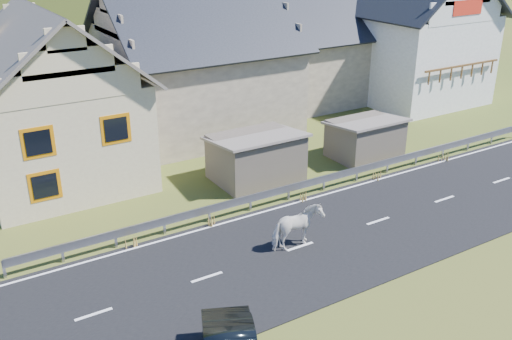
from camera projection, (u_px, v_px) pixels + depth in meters
ground at (378, 222)px, 23.77m from camera, size 160.00×160.00×0.00m
road at (378, 221)px, 23.76m from camera, size 60.00×7.00×0.04m
lane_markings at (378, 221)px, 23.76m from camera, size 60.00×6.60×0.01m
guardrail at (324, 179)px, 26.45m from camera, size 28.10×0.09×0.75m
shed_left at (256, 158)px, 27.49m from camera, size 4.30×3.30×2.40m
shed_right at (365, 139)px, 30.27m from camera, size 3.80×2.90×2.20m
house_cream at (49, 89)px, 26.69m from camera, size 7.80×9.80×8.30m
house_stone_a at (194, 53)px, 33.28m from camera, size 10.80×9.80×8.90m
house_stone_b at (311, 39)px, 39.82m from camera, size 9.80×8.80×8.10m
house_white at (406, 25)px, 40.04m from camera, size 8.80×10.80×9.70m
horse at (297, 228)px, 21.47m from camera, size 0.98×2.03×1.69m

